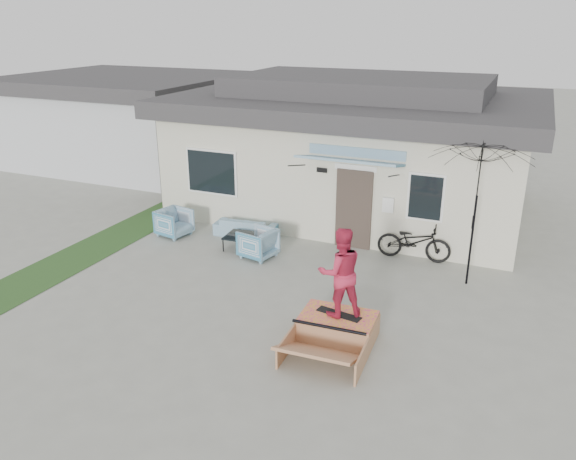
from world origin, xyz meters
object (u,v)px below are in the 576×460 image
at_px(loveseat, 246,224).
at_px(armchair_left, 174,221).
at_px(patio_umbrella, 475,211).
at_px(skateboard, 339,313).
at_px(skate_ramp, 338,327).
at_px(skater, 340,270).
at_px(bicycle, 414,238).
at_px(coffee_table, 241,242).
at_px(armchair_right, 258,242).

bearing_deg(loveseat, armchair_left, 18.19).
bearing_deg(patio_umbrella, skateboard, -120.48).
bearing_deg(patio_umbrella, skate_ramp, -120.11).
height_order(armchair_left, skater, skater).
bearing_deg(bicycle, patio_umbrella, -125.27).
distance_m(coffee_table, skate_ramp, 4.88).
distance_m(armchair_right, bicycle, 3.90).
bearing_deg(bicycle, skater, 169.85).
distance_m(loveseat, skateboard, 5.74).
distance_m(skate_ramp, skateboard, 0.26).
bearing_deg(skateboard, bicycle, 92.37).
height_order(armchair_left, patio_umbrella, patio_umbrella).
bearing_deg(bicycle, skate_ramp, 169.95).
xyz_separation_m(coffee_table, skateboard, (3.72, -3.12, 0.30)).
distance_m(armchair_left, patio_umbrella, 7.95).
height_order(loveseat, armchair_left, armchair_left).
bearing_deg(coffee_table, skate_ramp, -40.36).
distance_m(armchair_left, skateboard, 6.72).
height_order(loveseat, coffee_table, loveseat).
bearing_deg(skater, coffee_table, -73.91).
bearing_deg(coffee_table, skater, -39.96).
bearing_deg(skate_ramp, bicycle, 80.18).
relative_size(bicycle, skate_ramp, 0.98).
distance_m(loveseat, armchair_left, 1.98).
relative_size(coffee_table, patio_umbrella, 0.33).
bearing_deg(armchair_left, skateboard, -107.73).
bearing_deg(patio_umbrella, armchair_left, -179.41).
distance_m(loveseat, patio_umbrella, 6.23).
bearing_deg(skater, loveseat, -78.76).
bearing_deg(armchair_right, bicycle, 123.02).
xyz_separation_m(armchair_right, skate_ramp, (3.09, -2.86, -0.18)).
xyz_separation_m(armchair_left, skateboard, (5.88, -3.25, 0.07)).
bearing_deg(loveseat, patio_umbrella, 167.90).
bearing_deg(patio_umbrella, armchair_right, -174.20).
height_order(armchair_left, armchair_right, armchair_left).
height_order(loveseat, patio_umbrella, patio_umbrella).
bearing_deg(skater, skateboard, 180.00).
distance_m(patio_umbrella, skateboard, 4.07).
xyz_separation_m(armchair_left, skater, (5.88, -3.25, 0.96)).
bearing_deg(armchair_left, skate_ramp, -108.07).
bearing_deg(coffee_table, armchair_right, -25.19).
relative_size(loveseat, bicycle, 0.94).
bearing_deg(armchair_left, skater, -107.73).
height_order(armchair_left, skate_ramp, armchair_left).
xyz_separation_m(loveseat, patio_umbrella, (6.03, -0.71, 1.41)).
xyz_separation_m(coffee_table, skater, (3.72, -3.12, 1.19)).
relative_size(armchair_left, skater, 0.48).
distance_m(skate_ramp, skater, 1.15).
height_order(armchair_left, bicycle, bicycle).
xyz_separation_m(armchair_left, bicycle, (6.42, 0.98, 0.17)).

